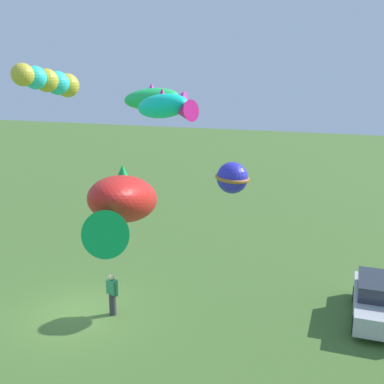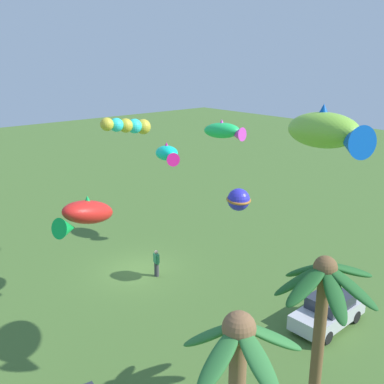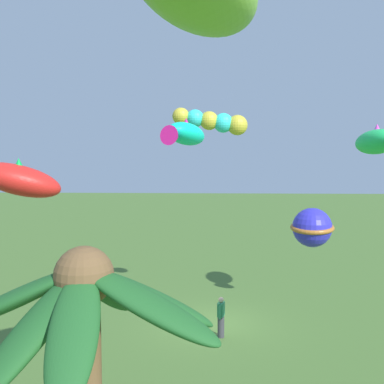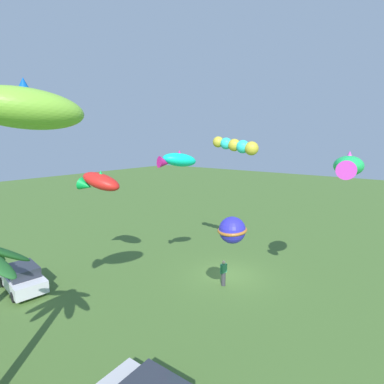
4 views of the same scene
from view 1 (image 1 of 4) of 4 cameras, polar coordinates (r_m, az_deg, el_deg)
name	(u,v)px [view 1 (image 1 of 4)]	position (r m, az deg, el deg)	size (l,w,h in m)	color
ground_plane	(77,313)	(18.32, -13.90, -14.26)	(120.00, 120.00, 0.00)	#476B2D
parked_car_0	(379,300)	(18.38, 21.99, -12.21)	(3.94, 1.81, 1.51)	#BCBCC1
spectator_0	(112,294)	(17.62, -9.77, -12.27)	(0.31, 0.54, 1.59)	#38383D
kite_fish_0	(165,106)	(13.44, -3.30, 10.46)	(1.65, 2.31, 0.97)	#0EE6BD
kite_ball_1	(232,178)	(17.13, 4.98, 1.76)	(1.59, 1.60, 1.17)	#2E2BC3
kite_tube_2	(49,81)	(16.55, -17.12, 12.90)	(3.10, 0.84, 1.14)	gold
kite_fish_3	(122,203)	(8.68, -8.60, -1.30)	(3.06, 1.94, 1.52)	red
kite_fish_5	(155,99)	(21.67, -4.54, 11.36)	(1.63, 3.10, 1.29)	#1FCE5C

